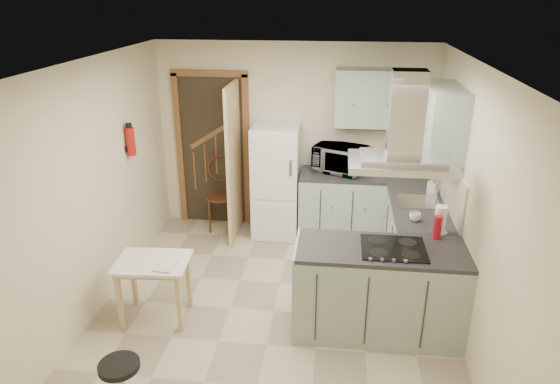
# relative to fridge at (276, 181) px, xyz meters

# --- Properties ---
(floor) EXTENTS (4.20, 4.20, 0.00)m
(floor) POSITION_rel_fridge_xyz_m (0.20, -1.80, -0.75)
(floor) COLOR #B5AA8D
(floor) RESTS_ON ground
(ceiling) EXTENTS (4.20, 4.20, 0.00)m
(ceiling) POSITION_rel_fridge_xyz_m (0.20, -1.80, 1.75)
(ceiling) COLOR silver
(ceiling) RESTS_ON back_wall
(back_wall) EXTENTS (3.60, 0.00, 3.60)m
(back_wall) POSITION_rel_fridge_xyz_m (0.20, 0.30, 0.50)
(back_wall) COLOR beige
(back_wall) RESTS_ON floor
(left_wall) EXTENTS (0.00, 4.20, 4.20)m
(left_wall) POSITION_rel_fridge_xyz_m (-1.60, -1.80, 0.50)
(left_wall) COLOR beige
(left_wall) RESTS_ON floor
(right_wall) EXTENTS (0.00, 4.20, 4.20)m
(right_wall) POSITION_rel_fridge_xyz_m (2.00, -1.80, 0.50)
(right_wall) COLOR beige
(right_wall) RESTS_ON floor
(doorway) EXTENTS (1.10, 0.12, 2.10)m
(doorway) POSITION_rel_fridge_xyz_m (-0.90, 0.27, 0.30)
(doorway) COLOR brown
(doorway) RESTS_ON floor
(fridge) EXTENTS (0.60, 0.60, 1.50)m
(fridge) POSITION_rel_fridge_xyz_m (0.00, 0.00, 0.00)
(fridge) COLOR white
(fridge) RESTS_ON floor
(counter_back) EXTENTS (1.08, 0.60, 0.90)m
(counter_back) POSITION_rel_fridge_xyz_m (0.86, 0.00, -0.30)
(counter_back) COLOR #9EB2A0
(counter_back) RESTS_ON floor
(counter_right) EXTENTS (0.60, 1.95, 0.90)m
(counter_right) POSITION_rel_fridge_xyz_m (1.70, -0.68, -0.30)
(counter_right) COLOR #9EB2A0
(counter_right) RESTS_ON floor
(splashback) EXTENTS (1.68, 0.02, 0.50)m
(splashback) POSITION_rel_fridge_xyz_m (1.16, 0.29, 0.40)
(splashback) COLOR beige
(splashback) RESTS_ON counter_back
(wall_cabinet_back) EXTENTS (0.85, 0.35, 0.70)m
(wall_cabinet_back) POSITION_rel_fridge_xyz_m (1.15, 0.12, 1.10)
(wall_cabinet_back) COLOR #9EB2A0
(wall_cabinet_back) RESTS_ON back_wall
(wall_cabinet_right) EXTENTS (0.35, 0.90, 0.70)m
(wall_cabinet_right) POSITION_rel_fridge_xyz_m (1.82, -0.95, 1.10)
(wall_cabinet_right) COLOR #9EB2A0
(wall_cabinet_right) RESTS_ON right_wall
(peninsula) EXTENTS (1.55, 0.65, 0.90)m
(peninsula) POSITION_rel_fridge_xyz_m (1.22, -1.98, -0.30)
(peninsula) COLOR #9EB2A0
(peninsula) RESTS_ON floor
(hob) EXTENTS (0.58, 0.50, 0.01)m
(hob) POSITION_rel_fridge_xyz_m (1.32, -1.98, 0.16)
(hob) COLOR black
(hob) RESTS_ON peninsula
(extractor_hood) EXTENTS (0.90, 0.55, 0.10)m
(extractor_hood) POSITION_rel_fridge_xyz_m (1.32, -1.98, 0.97)
(extractor_hood) COLOR silver
(extractor_hood) RESTS_ON ceiling
(sink) EXTENTS (0.45, 0.40, 0.01)m
(sink) POSITION_rel_fridge_xyz_m (1.70, -0.85, 0.16)
(sink) COLOR silver
(sink) RESTS_ON counter_right
(fire_extinguisher) EXTENTS (0.10, 0.10, 0.32)m
(fire_extinguisher) POSITION_rel_fridge_xyz_m (-1.54, -0.90, 0.75)
(fire_extinguisher) COLOR #B2140F
(fire_extinguisher) RESTS_ON left_wall
(drop_leaf_table) EXTENTS (0.73, 0.56, 0.65)m
(drop_leaf_table) POSITION_rel_fridge_xyz_m (-0.95, -2.04, -0.42)
(drop_leaf_table) COLOR tan
(drop_leaf_table) RESTS_ON floor
(bentwood_chair) EXTENTS (0.50, 0.50, 0.92)m
(bentwood_chair) POSITION_rel_fridge_xyz_m (-0.77, 0.08, -0.29)
(bentwood_chair) COLOR #4B2B19
(bentwood_chair) RESTS_ON floor
(microwave) EXTENTS (0.74, 0.63, 0.34)m
(microwave) POSITION_rel_fridge_xyz_m (0.81, 0.06, 0.32)
(microwave) COLOR black
(microwave) RESTS_ON counter_back
(kettle) EXTENTS (0.18, 0.18, 0.20)m
(kettle) POSITION_rel_fridge_xyz_m (1.34, 0.08, 0.25)
(kettle) COLOR silver
(kettle) RESTS_ON counter_back
(cereal_box) EXTENTS (0.15, 0.22, 0.31)m
(cereal_box) POSITION_rel_fridge_xyz_m (1.18, 0.19, 0.30)
(cereal_box) COLOR #C65E17
(cereal_box) RESTS_ON counter_back
(soap_bottle) EXTENTS (0.11, 0.11, 0.21)m
(soap_bottle) POSITION_rel_fridge_xyz_m (1.87, -0.58, 0.25)
(soap_bottle) COLOR #A0A3AC
(soap_bottle) RESTS_ON counter_right
(paper_towel) EXTENTS (0.12, 0.12, 0.29)m
(paper_towel) POSITION_rel_fridge_xyz_m (1.79, -1.60, 0.29)
(paper_towel) COLOR white
(paper_towel) RESTS_ON counter_right
(cup) EXTENTS (0.12, 0.12, 0.09)m
(cup) POSITION_rel_fridge_xyz_m (1.59, -1.35, 0.19)
(cup) COLOR silver
(cup) RESTS_ON counter_right
(red_bottle) EXTENTS (0.09, 0.09, 0.23)m
(red_bottle) POSITION_rel_fridge_xyz_m (1.75, -1.71, 0.26)
(red_bottle) COLOR red
(red_bottle) RESTS_ON peninsula
(book) EXTENTS (0.19, 0.25, 0.11)m
(book) POSITION_rel_fridge_xyz_m (-0.87, -2.12, -0.04)
(book) COLOR #9D3441
(book) RESTS_ON drop_leaf_table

